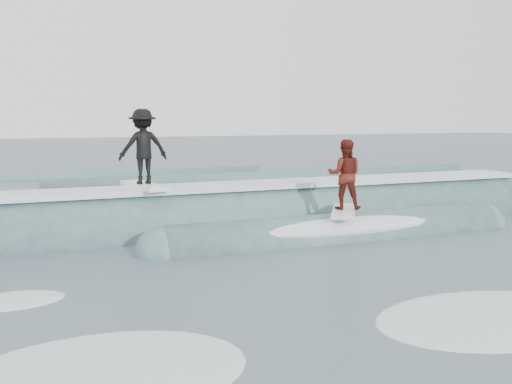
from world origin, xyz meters
name	(u,v)px	position (x,y,z in m)	size (l,w,h in m)	color
ground	(393,303)	(0.00, 0.00, 0.00)	(160.00, 160.00, 0.00)	#3F4F5C
breaking_wave	(258,228)	(0.30, 6.50, 0.04)	(22.69, 3.93, 2.31)	#355659
surfer_black	(143,149)	(-2.64, 6.87, 2.20)	(1.24, 2.07, 1.97)	white
surfer_red	(345,178)	(1.87, 4.67, 1.49)	(1.54, 1.98, 1.82)	silver
whitewater	(451,338)	(-0.14, -1.52, 0.00)	(13.80, 8.86, 0.10)	white
far_swells	(117,186)	(-1.73, 17.65, 0.00)	(38.19, 8.65, 0.80)	#355659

